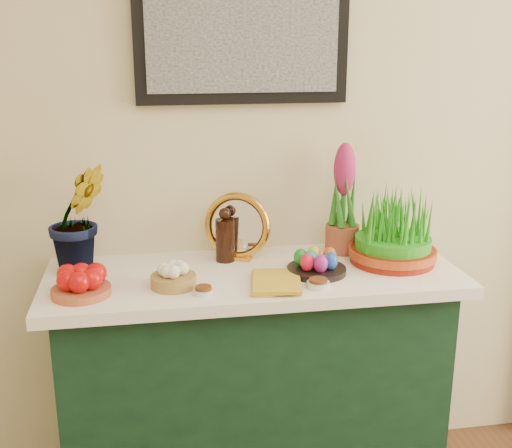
{
  "coord_description": "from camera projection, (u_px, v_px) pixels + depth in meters",
  "views": [
    {
      "loc": [
        -0.76,
        -0.02,
        1.66
      ],
      "look_at": [
        -0.42,
        1.95,
        1.07
      ],
      "focal_mm": 45.0,
      "sensor_mm": 36.0,
      "label": 1
    }
  ],
  "objects": [
    {
      "name": "apple_bowl",
      "position": [
        81.0,
        283.0,
        1.97
      ],
      "size": [
        0.23,
        0.23,
        0.09
      ],
      "color": "#A54E2D",
      "rests_on": "tablecloth"
    },
    {
      "name": "wheatgrass_sabzeh",
      "position": [
        394.0,
        232.0,
        2.24
      ],
      "size": [
        0.31,
        0.31,
        0.25
      ],
      "color": "maroon",
      "rests_on": "tablecloth"
    },
    {
      "name": "hyacinth_pink",
      "position": [
        343.0,
        204.0,
        2.33
      ],
      "size": [
        0.12,
        0.12,
        0.41
      ],
      "color": "brown",
      "rests_on": "tablecloth"
    },
    {
      "name": "book",
      "position": [
        252.0,
        281.0,
        2.05
      ],
      "size": [
        0.17,
        0.23,
        0.03
      ],
      "primitive_type": "imported",
      "rotation": [
        0.0,
        0.0,
        -0.17
      ],
      "color": "gold",
      "rests_on": "tablecloth"
    },
    {
      "name": "hyacinth_green",
      "position": [
        77.0,
        201.0,
        2.12
      ],
      "size": [
        0.31,
        0.29,
        0.49
      ],
      "primitive_type": "imported",
      "rotation": [
        0.0,
        0.0,
        0.43
      ],
      "color": "#24751C",
      "rests_on": "tablecloth"
    },
    {
      "name": "tablecloth",
      "position": [
        254.0,
        276.0,
        2.19
      ],
      "size": [
        1.4,
        0.55,
        0.04
      ],
      "primitive_type": "cube",
      "color": "white",
      "rests_on": "sideboard"
    },
    {
      "name": "vinegar_cruet",
      "position": [
        225.0,
        238.0,
        2.26
      ],
      "size": [
        0.07,
        0.07,
        0.19
      ],
      "color": "black",
      "rests_on": "tablecloth"
    },
    {
      "name": "spice_dish_right",
      "position": [
        318.0,
        284.0,
        2.03
      ],
      "size": [
        0.07,
        0.07,
        0.03
      ],
      "color": "silver",
      "rests_on": "tablecloth"
    },
    {
      "name": "egg_plate",
      "position": [
        316.0,
        264.0,
        2.15
      ],
      "size": [
        0.21,
        0.21,
        0.08
      ],
      "color": "black",
      "rests_on": "tablecloth"
    },
    {
      "name": "mirror",
      "position": [
        237.0,
        227.0,
        2.27
      ],
      "size": [
        0.24,
        0.15,
        0.24
      ],
      "color": "gold",
      "rests_on": "tablecloth"
    },
    {
      "name": "garlic_basket",
      "position": [
        173.0,
        277.0,
        2.04
      ],
      "size": [
        0.17,
        0.17,
        0.08
      ],
      "color": "#9F7940",
      "rests_on": "tablecloth"
    },
    {
      "name": "spice_dish_left",
      "position": [
        203.0,
        291.0,
        1.98
      ],
      "size": [
        0.06,
        0.06,
        0.03
      ],
      "color": "silver",
      "rests_on": "tablecloth"
    },
    {
      "name": "sideboard",
      "position": [
        254.0,
        391.0,
        2.32
      ],
      "size": [
        1.3,
        0.45,
        0.85
      ],
      "primitive_type": "cube",
      "color": "#12321D",
      "rests_on": "ground"
    }
  ]
}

